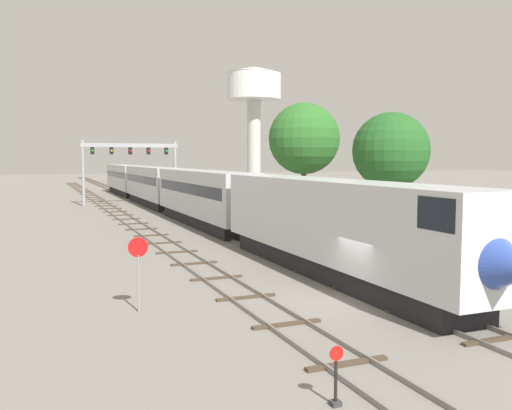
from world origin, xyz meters
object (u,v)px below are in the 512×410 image
object	(u,v)px
passenger_train	(172,189)
trackside_tree_mid	(304,139)
signal_gantry	(130,158)
water_tower	(254,92)
switch_stand	(336,385)
trackside_tree_left	(391,151)
stop_sign	(138,264)

from	to	relation	value
passenger_train	trackside_tree_mid	bearing A→B (deg)	-27.52
signal_gantry	trackside_tree_mid	xyz separation A→B (m)	(14.68, -19.28, 1.92)
signal_gantry	water_tower	size ratio (longest dim) A/B	0.52
signal_gantry	switch_stand	bearing A→B (deg)	-94.67
passenger_train	trackside_tree_left	xyz separation A→B (m)	(15.52, -17.16, 3.91)
water_tower	switch_stand	size ratio (longest dim) A/B	15.93
signal_gantry	stop_sign	world-z (taller)	signal_gantry
passenger_train	stop_sign	size ratio (longest dim) A/B	31.07
switch_stand	trackside_tree_left	xyz separation A→B (m)	(22.62, 29.35, 6.00)
trackside_tree_left	switch_stand	bearing A→B (deg)	-127.62
trackside_tree_mid	stop_sign	bearing A→B (deg)	-126.54
trackside_tree_mid	switch_stand	bearing A→B (deg)	-116.01
signal_gantry	trackside_tree_left	world-z (taller)	trackside_tree_left
stop_sign	water_tower	bearing A→B (deg)	65.24
signal_gantry	water_tower	bearing A→B (deg)	44.96
water_tower	passenger_train	bearing A→B (deg)	-122.28
trackside_tree_mid	water_tower	bearing A→B (deg)	74.25
water_tower	switch_stand	bearing A→B (deg)	-110.63
signal_gantry	switch_stand	size ratio (longest dim) A/B	8.29
passenger_train	switch_stand	distance (m)	47.10
signal_gantry	stop_sign	size ratio (longest dim) A/B	4.20
passenger_train	stop_sign	bearing A→B (deg)	-105.22
switch_stand	stop_sign	distance (m)	10.27
stop_sign	trackside_tree_left	xyz separation A→B (m)	(25.52, 19.59, 4.64)
signal_gantry	trackside_tree_mid	bearing A→B (deg)	-52.70
passenger_train	stop_sign	xyz separation A→B (m)	(-10.00, -36.75, -0.73)
stop_sign	trackside_tree_left	bearing A→B (deg)	37.52
water_tower	trackside_tree_left	distance (m)	60.02
passenger_train	water_tower	size ratio (longest dim) A/B	3.85
water_tower	trackside_tree_mid	distance (m)	50.21
switch_stand	stop_sign	size ratio (longest dim) A/B	0.51
signal_gantry	stop_sign	bearing A→B (deg)	-98.89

